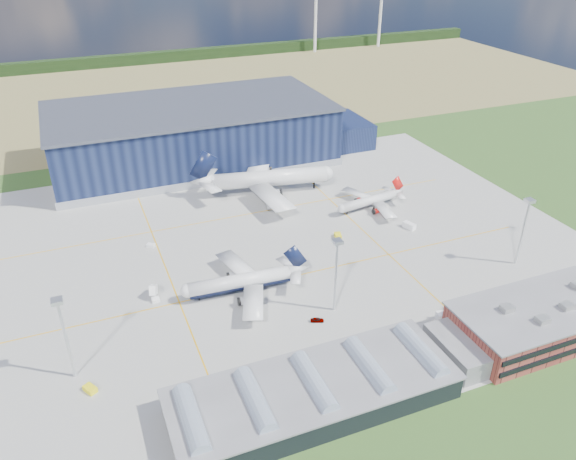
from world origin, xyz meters
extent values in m
plane|color=#314E1D|center=(0.00, 0.00, 0.00)|extent=(600.00, 600.00, 0.00)
cube|color=#9E9E99|center=(0.00, 10.00, 0.03)|extent=(220.00, 160.00, 0.06)
cube|color=#EFAB0C|center=(0.00, -10.00, 0.07)|extent=(180.00, 0.40, 0.02)
cube|color=#EFAB0C|center=(0.00, 35.00, 0.07)|extent=(180.00, 0.40, 0.02)
cube|color=#EFAB0C|center=(-30.00, 10.00, 0.07)|extent=(0.40, 120.00, 0.02)
cube|color=#EFAB0C|center=(40.00, 10.00, 0.07)|extent=(0.40, 120.00, 0.02)
cube|color=#91834E|center=(0.00, 220.00, 0.00)|extent=(600.00, 220.00, 0.01)
cube|color=black|center=(0.00, 300.00, 4.00)|extent=(600.00, 8.00, 8.00)
cylinder|color=white|center=(150.00, 290.00, 35.00)|extent=(2.40, 2.40, 70.00)
cylinder|color=white|center=(210.00, 290.00, 35.00)|extent=(2.40, 2.40, 70.00)
cube|color=#0F1735|center=(0.00, 95.00, 12.50)|extent=(120.00, 60.00, 25.00)
cube|color=#8E929B|center=(0.00, 95.00, 1.60)|extent=(121.00, 61.00, 3.20)
cube|color=#464B59|center=(0.00, 95.00, 25.50)|extent=(122.00, 62.00, 1.20)
cube|color=#0F1735|center=(72.00, 90.00, 6.00)|extent=(24.00, 30.00, 12.00)
cube|color=maroon|center=(55.00, -60.00, 4.50)|extent=(45.00, 22.00, 9.00)
cube|color=slate|center=(55.00, -60.00, 9.20)|extent=(46.00, 23.00, 0.50)
cube|color=black|center=(55.00, -71.20, 3.00)|extent=(44.00, 0.40, 1.40)
cube|color=black|center=(55.00, -71.20, 6.50)|extent=(44.00, 0.40, 1.40)
cube|color=black|center=(55.00, -48.80, 3.00)|extent=(44.00, 0.40, 1.40)
cube|color=black|center=(55.00, -48.80, 6.50)|extent=(44.00, 0.40, 1.40)
cube|color=#A7A7A2|center=(45.00, -58.00, 10.10)|extent=(3.20, 2.60, 1.60)
cube|color=#A7A7A2|center=(60.00, -63.00, 10.10)|extent=(3.20, 2.60, 1.60)
cube|color=#A7A7A2|center=(50.00, -65.00, 10.10)|extent=(3.20, 2.60, 1.60)
cube|color=black|center=(-10.00, -60.00, 3.00)|extent=(65.00, 22.00, 6.00)
cube|color=slate|center=(-10.00, -60.00, 6.20)|extent=(66.00, 23.00, 0.50)
cube|color=slate|center=(30.00, -60.00, 3.00)|extent=(10.00, 18.00, 6.00)
cylinder|color=#94A2B7|center=(-38.00, -60.00, 6.40)|extent=(4.40, 18.00, 4.40)
cylinder|color=#94A2B7|center=(-24.00, -60.00, 6.40)|extent=(4.40, 18.00, 4.40)
cylinder|color=#94A2B7|center=(-10.00, -60.00, 6.40)|extent=(4.40, 18.00, 4.40)
cylinder|color=#94A2B7|center=(4.00, -60.00, 6.40)|extent=(4.40, 18.00, 4.40)
cylinder|color=#94A2B7|center=(18.00, -60.00, 6.40)|extent=(4.40, 18.00, 4.40)
cylinder|color=silver|center=(-60.00, -30.00, 11.00)|extent=(0.70, 0.70, 22.00)
cube|color=silver|center=(-60.00, -30.00, 22.50)|extent=(2.60, 2.60, 1.00)
cylinder|color=silver|center=(10.00, -30.00, 11.00)|extent=(0.70, 0.70, 22.00)
cube|color=silver|center=(10.00, -30.00, 22.50)|extent=(2.60, 2.60, 1.00)
cylinder|color=silver|center=(75.00, -30.00, 11.00)|extent=(0.70, 0.70, 22.00)
cube|color=silver|center=(75.00, -30.00, 22.50)|extent=(2.60, 2.60, 1.00)
cube|color=yellow|center=(-57.01, -36.57, 0.69)|extent=(3.42, 3.90, 1.39)
cube|color=yellow|center=(29.52, 6.65, 0.71)|extent=(3.00, 3.74, 1.41)
cube|color=white|center=(56.15, 2.87, 1.07)|extent=(3.50, 5.12, 2.15)
cube|color=yellow|center=(34.81, 60.56, 0.63)|extent=(2.61, 3.30, 1.26)
cube|color=white|center=(-31.99, 24.62, 0.59)|extent=(3.25, 3.06, 1.17)
cube|color=white|center=(36.51, -46.00, 1.31)|extent=(5.98, 4.01, 2.63)
cube|color=white|center=(-36.17, -4.24, 1.47)|extent=(3.11, 4.93, 2.94)
imported|color=#99999E|center=(3.32, -33.09, 0.63)|extent=(4.01, 2.73, 1.27)
imported|color=#99999E|center=(48.14, -48.00, 0.54)|extent=(3.44, 1.72, 1.08)
camera|label=1|loc=(-50.36, -143.66, 97.55)|focal=35.00mm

